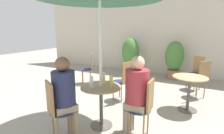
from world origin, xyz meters
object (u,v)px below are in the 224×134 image
at_px(bistro_chair_0, 56,106).
at_px(bistro_chair_2, 196,70).
at_px(bistro_chair_3, 201,76).
at_px(bistro_chair_5, 124,78).
at_px(seated_person_1, 136,90).
at_px(beer_glass_2, 103,78).
at_px(bistro_chair_4, 89,66).
at_px(bistro_chair_1, 145,104).
at_px(cafe_table_near, 101,97).
at_px(cafe_table_far, 189,86).
at_px(potted_plant_1, 174,58).
at_px(beer_glass_0, 91,82).
at_px(beer_glass_1, 111,81).
at_px(seated_person_0, 65,91).
at_px(potted_plant_0, 130,54).

bearing_deg(bistro_chair_0, bistro_chair_2, -87.07).
bearing_deg(bistro_chair_3, bistro_chair_5, -14.85).
bearing_deg(seated_person_1, bistro_chair_5, -149.46).
bearing_deg(beer_glass_2, bistro_chair_4, 130.96).
bearing_deg(bistro_chair_1, cafe_table_near, -90.00).
relative_size(cafe_table_far, bistro_chair_1, 0.77).
distance_m(bistro_chair_3, potted_plant_1, 1.72).
height_order(bistro_chair_1, beer_glass_0, bistro_chair_1).
height_order(cafe_table_far, bistro_chair_5, bistro_chair_5).
bearing_deg(seated_person_1, beer_glass_2, -104.41).
xyz_separation_m(bistro_chair_4, beer_glass_0, (1.48, -2.07, 0.26)).
bearing_deg(bistro_chair_5, bistro_chair_0, 4.58).
distance_m(beer_glass_0, potted_plant_1, 3.86).
height_order(bistro_chair_2, beer_glass_1, bistro_chair_2).
height_order(cafe_table_far, potted_plant_1, potted_plant_1).
distance_m(bistro_chair_5, beer_glass_1, 1.17).
height_order(beer_glass_0, potted_plant_1, potted_plant_1).
relative_size(seated_person_0, beer_glass_2, 6.81).
bearing_deg(cafe_table_near, bistro_chair_4, 129.25).
relative_size(cafe_table_near, beer_glass_2, 3.84).
distance_m(seated_person_1, beer_glass_2, 0.68).
bearing_deg(beer_glass_2, bistro_chair_2, 62.36).
bearing_deg(cafe_table_far, seated_person_0, -130.21).
bearing_deg(cafe_table_far, bistro_chair_2, 87.25).
bearing_deg(potted_plant_0, bistro_chair_0, -83.11).
bearing_deg(seated_person_1, cafe_table_far, 152.25).
distance_m(cafe_table_near, potted_plant_0, 3.66).
height_order(bistro_chair_0, seated_person_0, seated_person_0).
bearing_deg(seated_person_1, bistro_chair_0, -56.50).
xyz_separation_m(bistro_chair_4, beer_glass_2, (1.52, -1.75, 0.26)).
height_order(bistro_chair_1, potted_plant_0, potted_plant_0).
height_order(beer_glass_0, beer_glass_1, beer_glass_0).
xyz_separation_m(bistro_chair_2, potted_plant_1, (-0.70, 0.81, 0.14)).
bearing_deg(seated_person_0, cafe_table_far, -101.12).
relative_size(bistro_chair_2, bistro_chair_3, 1.00).
xyz_separation_m(bistro_chair_0, beer_glass_1, (0.53, 0.70, 0.26)).
xyz_separation_m(bistro_chair_3, beer_glass_1, (-1.30, -2.09, 0.26)).
bearing_deg(bistro_chair_5, bistro_chair_2, 152.72).
distance_m(cafe_table_near, seated_person_0, 0.65).
relative_size(bistro_chair_1, potted_plant_1, 0.73).
xyz_separation_m(bistro_chair_1, seated_person_1, (-0.14, -0.00, 0.20)).
height_order(beer_glass_2, potted_plant_0, potted_plant_0).
xyz_separation_m(cafe_table_near, bistro_chair_1, (0.75, 0.01, 0.02)).
height_order(cafe_table_near, bistro_chair_3, bistro_chair_3).
distance_m(beer_glass_0, potted_plant_0, 3.78).
bearing_deg(bistro_chair_4, potted_plant_1, 95.23).
distance_m(cafe_table_far, bistro_chair_1, 1.41).
relative_size(cafe_table_near, bistro_chair_3, 0.77).
xyz_separation_m(bistro_chair_0, beer_glass_2, (0.32, 0.82, 0.26)).
xyz_separation_m(bistro_chair_2, bistro_chair_3, (0.13, -0.70, 0.00)).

